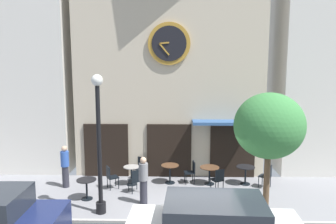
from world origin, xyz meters
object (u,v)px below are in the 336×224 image
cafe_table_leftmost (245,172)px  pedestrian_blue (65,166)px  cafe_table_near_door (131,173)px  pedestrian_grey (143,180)px  street_lamp (99,145)px  cafe_table_near_curb (170,170)px  cafe_table_center_left (87,185)px  cafe_table_rightmost (209,171)px  cafe_chair_near_tree (191,170)px  cafe_chair_by_entrance (267,175)px  cafe_chair_facing_street (140,166)px  cafe_chair_mid_row (111,176)px  cafe_chair_under_awning (218,178)px  cafe_chair_facing_wall (135,179)px  street_tree (269,126)px

cafe_table_leftmost → pedestrian_blue: (-7.16, -0.45, 0.33)m
cafe_table_near_door → pedestrian_grey: (0.66, -1.76, 0.36)m
street_lamp → cafe_table_near_curb: street_lamp is taller
cafe_table_center_left → pedestrian_grey: 2.13m
cafe_table_near_curb → pedestrian_blue: 4.16m
cafe_table_near_door → cafe_table_rightmost: size_ratio=0.97×
cafe_chair_near_tree → cafe_table_near_door: bearing=-174.2°
cafe_table_near_door → cafe_table_rightmost: 3.14m
cafe_table_near_curb → cafe_chair_by_entrance: bearing=-6.3°
cafe_chair_by_entrance → pedestrian_grey: (-4.69, -1.56, 0.33)m
street_lamp → cafe_chair_facing_street: (0.93, 3.27, -1.75)m
cafe_table_near_curb → cafe_table_leftmost: (3.05, -0.06, -0.01)m
cafe_chair_near_tree → cafe_chair_by_entrance: bearing=-8.6°
cafe_chair_mid_row → cafe_chair_near_tree: (3.17, 0.68, 0.00)m
cafe_chair_under_awning → cafe_chair_facing_street: bearing=155.4°
cafe_chair_facing_street → pedestrian_grey: bearing=-81.3°
cafe_table_near_curb → cafe_chair_facing_street: cafe_chair_facing_street is taller
cafe_chair_facing_wall → pedestrian_grey: 1.10m
cafe_table_near_curb → street_tree: bearing=-35.4°
cafe_table_near_curb → cafe_chair_under_awning: bearing=-25.2°
cafe_chair_facing_wall → cafe_chair_under_awning: size_ratio=1.00×
cafe_table_near_curb → pedestrian_grey: bearing=-114.0°
pedestrian_grey → cafe_chair_mid_row: bearing=136.7°
cafe_table_near_door → cafe_table_leftmost: cafe_table_near_door is taller
cafe_chair_mid_row → cafe_chair_near_tree: 3.24m
cafe_chair_by_entrance → cafe_chair_mid_row: 6.10m
cafe_chair_facing_wall → cafe_chair_under_awning: 3.14m
cafe_chair_facing_wall → cafe_chair_by_entrance: 5.13m
street_lamp → street_tree: 5.48m
cafe_chair_near_tree → cafe_table_rightmost: bearing=-8.8°
cafe_table_center_left → cafe_chair_under_awning: (4.80, 0.79, 0.01)m
cafe_table_near_curb → cafe_chair_mid_row: cafe_chair_mid_row is taller
cafe_table_near_door → pedestrian_blue: bearing=-173.4°
street_tree → cafe_table_near_door: (-4.78, 2.08, -2.31)m
cafe_chair_mid_row → cafe_chair_under_awning: bearing=-3.0°
cafe_chair_under_awning → cafe_chair_near_tree: bearing=137.3°
street_tree → pedestrian_grey: 4.57m
street_tree → cafe_chair_facing_street: (-4.51, 2.86, -2.29)m
cafe_table_rightmost → cafe_chair_by_entrance: bearing=-8.6°
cafe_chair_under_awning → cafe_chair_mid_row: 4.15m
cafe_chair_facing_wall → cafe_chair_near_tree: size_ratio=1.00×
cafe_chair_facing_street → cafe_chair_under_awning: same height
cafe_table_rightmost → cafe_table_leftmost: (1.45, 0.02, -0.00)m
cafe_chair_under_awning → pedestrian_blue: pedestrian_blue is taller
cafe_table_leftmost → cafe_chair_facing_wall: size_ratio=0.82×
cafe_table_rightmost → cafe_table_leftmost: cafe_table_leftmost is taller
cafe_table_center_left → cafe_chair_by_entrance: bearing=10.4°
cafe_table_near_curb → cafe_chair_under_awning: cafe_chair_under_awning is taller
street_tree → cafe_table_rightmost: (-1.64, 2.21, -2.28)m
cafe_chair_mid_row → pedestrian_blue: (-1.82, 0.13, 0.33)m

